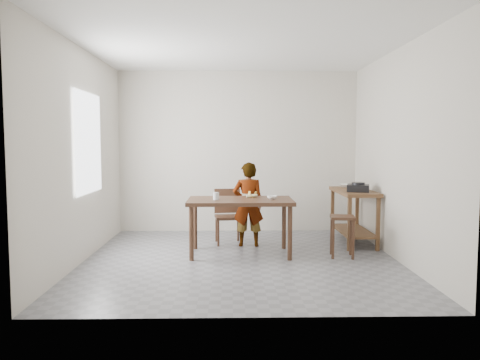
{
  "coord_description": "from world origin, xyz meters",
  "views": [
    {
      "loc": [
        -0.13,
        -5.92,
        1.51
      ],
      "look_at": [
        0.0,
        0.4,
        1.0
      ],
      "focal_mm": 35.0,
      "sensor_mm": 36.0,
      "label": 1
    }
  ],
  "objects_px": {
    "prep_counter": "(353,216)",
    "child": "(248,204)",
    "dining_chair": "(228,217)",
    "dining_table": "(240,227)",
    "stool": "(342,236)"
  },
  "relations": [
    {
      "from": "prep_counter",
      "to": "dining_chair",
      "type": "distance_m",
      "value": 1.88
    },
    {
      "from": "prep_counter",
      "to": "stool",
      "type": "xyz_separation_m",
      "value": [
        -0.38,
        -0.87,
        -0.13
      ]
    },
    {
      "from": "dining_table",
      "to": "stool",
      "type": "height_order",
      "value": "dining_table"
    },
    {
      "from": "child",
      "to": "dining_chair",
      "type": "height_order",
      "value": "child"
    },
    {
      "from": "child",
      "to": "stool",
      "type": "height_order",
      "value": "child"
    },
    {
      "from": "dining_table",
      "to": "dining_chair",
      "type": "xyz_separation_m",
      "value": [
        -0.16,
        0.68,
        0.03
      ]
    },
    {
      "from": "dining_chair",
      "to": "stool",
      "type": "distance_m",
      "value": 1.73
    },
    {
      "from": "dining_table",
      "to": "stool",
      "type": "distance_m",
      "value": 1.36
    },
    {
      "from": "child",
      "to": "prep_counter",
      "type": "bearing_deg",
      "value": -172.93
    },
    {
      "from": "prep_counter",
      "to": "child",
      "type": "relative_size",
      "value": 0.98
    },
    {
      "from": "prep_counter",
      "to": "child",
      "type": "bearing_deg",
      "value": -173.19
    },
    {
      "from": "dining_table",
      "to": "dining_chair",
      "type": "relative_size",
      "value": 1.73
    },
    {
      "from": "child",
      "to": "stool",
      "type": "bearing_deg",
      "value": 150.9
    },
    {
      "from": "dining_table",
      "to": "dining_chair",
      "type": "distance_m",
      "value": 0.7
    },
    {
      "from": "dining_table",
      "to": "child",
      "type": "bearing_deg",
      "value": 76.04
    }
  ]
}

